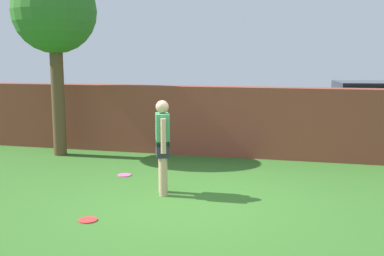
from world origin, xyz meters
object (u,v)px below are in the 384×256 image
object	(u,v)px
frisbee_red	(88,220)
tree	(54,14)
car	(376,116)
person	(163,143)
frisbee_pink	(124,175)

from	to	relation	value
frisbee_red	tree	bearing A→B (deg)	124.16
frisbee_red	car	bearing A→B (deg)	54.09
car	frisbee_red	bearing A→B (deg)	46.82
person	frisbee_pink	xyz separation A→B (m)	(-1.12, 0.99, -0.89)
person	frisbee_red	size ratio (longest dim) A/B	6.00
person	car	world-z (taller)	car
person	car	distance (m)	6.44
tree	frisbee_pink	bearing A→B (deg)	-33.29
frisbee_pink	frisbee_red	world-z (taller)	same
frisbee_pink	frisbee_red	size ratio (longest dim) A/B	1.00
car	frisbee_red	world-z (taller)	car
person	frisbee_pink	size ratio (longest dim) A/B	6.00
person	car	size ratio (longest dim) A/B	0.37
car	person	bearing A→B (deg)	43.57
person	frisbee_red	world-z (taller)	person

